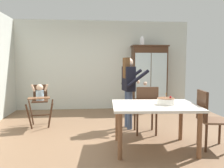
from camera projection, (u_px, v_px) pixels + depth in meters
ground_plane at (109, 136)px, 4.24m from camera, size 6.24×6.24×0.00m
wall_back at (102, 65)px, 6.72m from camera, size 5.32×0.06×2.70m
china_cabinet at (149, 78)px, 6.62m from camera, size 1.09×0.48×1.95m
ceramic_vase at (142, 41)px, 6.50m from camera, size 0.13×0.13×0.27m
high_chair_with_toddler at (40, 97)px, 4.86m from camera, size 0.66×0.75×0.95m
adult_person at (129, 84)px, 4.69m from camera, size 0.56×0.54×1.53m
dining_table at (154, 110)px, 3.56m from camera, size 1.41×1.08×0.74m
birthday_cake at (166, 101)px, 3.54m from camera, size 0.28×0.28×0.19m
dining_chair_far_side at (146, 107)px, 4.28m from camera, size 0.47×0.47×0.96m
dining_chair_right_end at (208, 115)px, 3.60m from camera, size 0.50×0.50×0.96m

